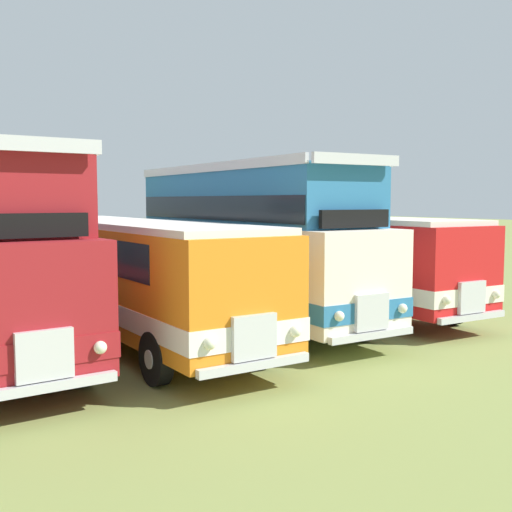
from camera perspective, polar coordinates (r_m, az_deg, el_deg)
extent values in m
cube|color=#19232D|center=(10.28, -19.08, -1.64)|extent=(2.20, 0.17, 0.90)
cube|color=silver|center=(10.40, -18.71, -8.56)|extent=(0.90, 0.15, 0.80)
cube|color=silver|center=(10.50, -18.58, -11.25)|extent=(2.30, 0.21, 0.16)
sphere|color=#EAEACC|center=(10.66, -14.00, -8.10)|extent=(0.22, 0.22, 0.22)
cube|color=silver|center=(10.68, -20.06, 9.59)|extent=(2.40, 0.17, 0.24)
cube|color=silver|center=(15.80, -20.56, 8.02)|extent=(0.40, 9.58, 0.24)
cube|color=black|center=(10.70, -19.92, 2.62)|extent=(1.90, 0.18, 0.40)
cylinder|color=black|center=(12.40, -15.65, -9.03)|extent=(0.31, 1.05, 1.04)
cylinder|color=silver|center=(12.45, -14.99, -8.96)|extent=(0.03, 0.36, 0.36)
cylinder|color=silver|center=(19.13, -22.31, -4.26)|extent=(0.03, 0.36, 0.36)
cube|color=orange|center=(16.14, -11.42, -1.42)|extent=(2.54, 11.50, 2.30)
cube|color=white|center=(16.22, -11.38, -3.53)|extent=(2.58, 11.54, 0.44)
cube|color=#19232D|center=(16.45, -11.97, 0.79)|extent=(2.56, 9.10, 0.76)
cube|color=#19232D|center=(11.01, -0.48, -0.93)|extent=(2.20, 0.11, 0.90)
cube|color=silver|center=(11.12, -0.17, -7.40)|extent=(0.90, 0.12, 0.80)
cube|color=silver|center=(11.22, -0.08, -9.92)|extent=(2.30, 0.15, 0.16)
sphere|color=#EAEACC|center=(11.62, 3.62, -6.87)|extent=(0.22, 0.22, 0.22)
sphere|color=#EAEACC|center=(10.66, -4.24, -7.96)|extent=(0.22, 0.22, 0.22)
cube|color=white|center=(16.05, -11.50, 2.91)|extent=(2.50, 11.10, 0.14)
cylinder|color=black|center=(13.21, 0.14, -7.96)|extent=(0.28, 1.04, 1.04)
cylinder|color=silver|center=(13.29, 0.68, -7.88)|extent=(0.02, 0.36, 0.36)
cylinder|color=black|center=(12.14, -9.10, -9.20)|extent=(0.28, 1.04, 1.04)
cylinder|color=silver|center=(12.08, -9.76, -9.28)|extent=(0.02, 0.36, 0.36)
cylinder|color=black|center=(20.35, -12.46, -3.45)|extent=(0.28, 1.04, 1.04)
cylinder|color=silver|center=(20.40, -12.06, -3.42)|extent=(0.02, 0.36, 0.36)
cylinder|color=black|center=(19.67, -18.75, -3.90)|extent=(0.28, 1.04, 1.04)
cylinder|color=silver|center=(19.64, -19.18, -3.93)|extent=(0.02, 0.36, 0.36)
cube|color=silver|center=(17.81, -0.55, -0.72)|extent=(2.85, 10.26, 2.30)
cube|color=teal|center=(17.88, -0.55, -2.63)|extent=(2.89, 10.30, 0.44)
cube|color=#19232D|center=(18.10, -1.20, 1.28)|extent=(2.80, 7.86, 0.76)
cube|color=#19232D|center=(13.69, 10.27, 0.17)|extent=(2.20, 0.18, 0.90)
cube|color=silver|center=(13.77, 10.49, -5.05)|extent=(0.90, 0.15, 0.80)
cube|color=silver|center=(13.84, 10.54, -7.10)|extent=(2.30, 0.22, 0.16)
sphere|color=#EAEACC|center=(14.37, 13.21, -4.67)|extent=(0.22, 0.22, 0.22)
sphere|color=#EAEACC|center=(13.19, 7.59, -5.46)|extent=(0.22, 0.22, 0.22)
cube|color=teal|center=(17.93, -0.97, 5.40)|extent=(2.72, 9.36, 1.50)
cube|color=silver|center=(14.00, 9.20, 8.70)|extent=(2.40, 0.18, 0.24)
cube|color=silver|center=(21.63, -6.56, 7.44)|extent=(2.40, 0.18, 0.24)
cube|color=silver|center=(18.59, 2.25, 7.86)|extent=(0.42, 9.28, 0.24)
cube|color=silver|center=(17.38, -4.42, 8.04)|extent=(0.42, 9.28, 0.24)
cube|color=#19232D|center=(17.94, -0.96, 4.44)|extent=(2.76, 9.26, 0.64)
cube|color=black|center=(14.02, 8.99, 3.38)|extent=(1.90, 0.19, 0.40)
cylinder|color=black|center=(15.84, 9.58, -5.84)|extent=(0.32, 1.05, 1.04)
cylinder|color=silver|center=(15.94, 9.99, -5.77)|extent=(0.03, 0.36, 0.36)
cylinder|color=black|center=(14.47, 2.63, -6.82)|extent=(0.32, 1.05, 1.04)
cylinder|color=silver|center=(14.38, 2.13, -6.88)|extent=(0.03, 0.36, 0.36)
cylinder|color=black|center=(21.35, -2.41, -2.94)|extent=(0.32, 1.05, 1.04)
cylinder|color=silver|center=(21.43, -2.06, -2.91)|extent=(0.03, 0.36, 0.36)
cylinder|color=black|center=(20.36, -8.10, -3.38)|extent=(0.32, 1.05, 1.04)
cylinder|color=silver|center=(20.30, -8.49, -3.41)|extent=(0.03, 0.36, 0.36)
cube|color=red|center=(20.39, 7.24, -0.02)|extent=(3.00, 11.02, 2.30)
cube|color=silver|center=(20.46, 7.22, -1.69)|extent=(3.04, 11.06, 0.44)
cube|color=#19232D|center=(20.67, 6.58, 1.72)|extent=(2.92, 8.63, 0.76)
cube|color=#19232D|center=(16.43, 18.90, 0.79)|extent=(2.20, 0.20, 0.90)
cube|color=silver|center=(16.50, 19.06, -3.57)|extent=(0.90, 0.16, 0.80)
cube|color=silver|center=(16.56, 19.09, -5.29)|extent=(2.30, 0.25, 0.16)
sphere|color=#EAEACC|center=(17.18, 21.03, -3.29)|extent=(0.22, 0.22, 0.22)
sphere|color=#EAEACC|center=(15.82, 16.97, -3.87)|extent=(0.22, 0.22, 0.22)
cube|color=silver|center=(20.32, 7.28, 3.41)|extent=(2.94, 10.62, 0.14)
cylinder|color=black|center=(18.51, 17.42, -4.41)|extent=(0.33, 1.05, 1.04)
cylinder|color=silver|center=(18.62, 17.73, -4.37)|extent=(0.04, 0.36, 0.36)
cylinder|color=black|center=(16.89, 12.17, -5.19)|extent=(0.33, 1.05, 1.04)
cylinder|color=silver|center=(16.79, 11.79, -5.25)|extent=(0.04, 0.36, 0.36)
cylinder|color=black|center=(24.13, 4.03, -2.02)|extent=(0.33, 1.05, 1.04)
cylinder|color=silver|center=(24.22, 4.32, -1.99)|extent=(0.04, 0.36, 0.36)
cylinder|color=black|center=(22.91, -0.71, -2.38)|extent=(0.33, 1.05, 1.04)
cylinder|color=silver|center=(22.84, -1.04, -2.41)|extent=(0.04, 0.36, 0.36)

